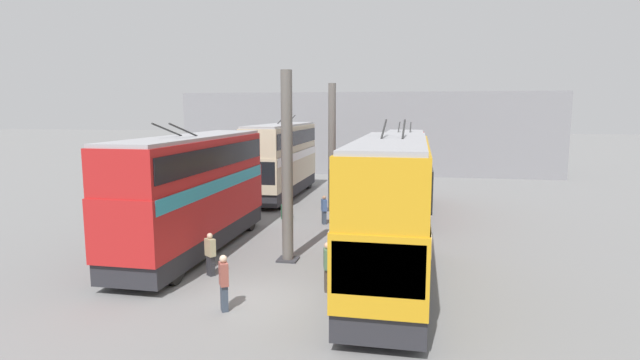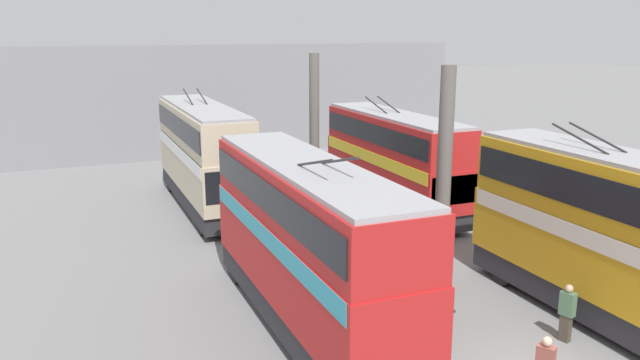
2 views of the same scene
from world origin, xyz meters
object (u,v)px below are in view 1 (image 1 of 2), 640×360
Objects in this scene: bus_left_near at (390,206)px; oil_drum at (286,212)px; bus_left_far at (403,168)px; person_aisle_foreground at (224,281)px; bus_right_near at (194,186)px; bus_right_far at (282,156)px; person_by_left_row at (327,266)px; person_by_right_row at (210,253)px; person_aisle_midway at (324,209)px.

bus_left_near is 12.34m from oil_drum.
bus_left_far reaches higher than person_aisle_foreground.
bus_right_far is (14.07, 0.00, 0.04)m from bus_right_near.
bus_right_near is 0.99× the size of bus_right_far.
person_by_left_row is 3.62m from person_aisle_foreground.
oil_drum is at bearing 115.62° from bus_left_far.
person_aisle_foreground is at bearing 65.56° from person_by_right_row.
bus_right_near is 6.80× the size of person_by_right_row.
bus_left_near reaches higher than person_by_right_row.
bus_right_far is at bearing 26.70° from bus_left_near.
bus_right_near reaches higher than person_aisle_midway.
person_by_left_row is at bearing 75.83° from person_aisle_midway.
person_aisle_foreground is at bearing -169.47° from bus_right_far.
bus_left_far is 0.95× the size of bus_right_near.
oil_drum is (10.20, 6.45, -2.56)m from bus_left_near.
bus_right_near is 13.87× the size of oil_drum.
bus_left_far reaches higher than person_by_right_row.
person_by_right_row is 1.05× the size of person_aisle_midway.
person_aisle_foreground is at bearing 163.15° from bus_left_far.
oil_drum is at bearing 65.14° from person_aisle_foreground.
bus_left_near is 0.95× the size of bus_left_far.
bus_left_far is 9.39m from bus_right_far.
bus_left_near is at bearing -1.46° from person_aisle_foreground.
bus_right_near is 7.72m from person_by_left_row.
bus_right_far reaches higher than person_aisle_foreground.
oil_drum is (10.79, 4.39, -0.52)m from person_by_left_row.
person_aisle_midway is (9.15, -2.59, -0.04)m from person_by_right_row.
person_aisle_foreground reaches higher than person_by_right_row.
bus_right_far is 9.24m from person_aisle_midway.
bus_left_far is (13.30, 0.00, -0.24)m from bus_left_near.
bus_right_near is 4.00m from person_by_right_row.
bus_right_far is at bearing -85.33° from person_aisle_midway.
person_aisle_midway is at bearing 23.55° from bus_left_near.
person_aisle_midway is at bearing 134.37° from bus_left_far.
person_aisle_foreground reaches higher than oil_drum.
oil_drum is (10.03, -0.20, -0.46)m from person_by_right_row.
bus_left_near is at bearing 87.95° from person_aisle_midway.
person_by_right_row is (0.76, 4.60, -0.06)m from person_by_left_row.
bus_right_near is at bearing 90.60° from person_aisle_foreground.
person_by_right_row reaches higher than oil_drum.
person_aisle_foreground is 1.09× the size of person_by_right_row.
person_aisle_midway is at bearing -35.70° from bus_right_near.
person_by_left_row reaches higher than person_by_right_row.
person_by_left_row is at bearing 171.57° from bus_left_far.
person_aisle_midway is at bearing -160.54° from person_by_right_row.
bus_left_near reaches higher than bus_right_far.
person_by_left_row reaches higher than oil_drum.
person_aisle_foreground is at bearing 120.22° from bus_left_near.
bus_left_near is at bearing 123.78° from person_by_right_row.
bus_right_near is 14.07m from bus_right_far.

